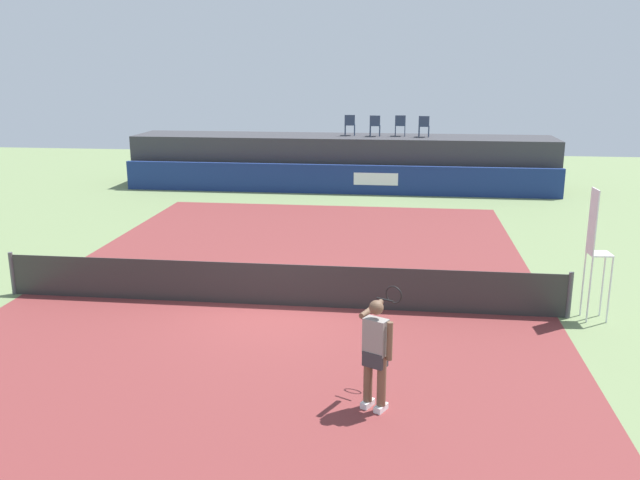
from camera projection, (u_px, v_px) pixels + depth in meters
The scene contains 13 objects.
ground_plane at pixel (298, 266), 17.83m from camera, with size 48.00×48.00×0.00m, color #6B7F51.
court_inner at pixel (277, 305), 14.94m from camera, with size 12.00×22.00×0.00m, color maroon.
sponsor_wall at pixel (338, 179), 27.76m from camera, with size 18.00×0.22×1.20m.
spectator_platform at pixel (342, 161), 29.37m from camera, with size 18.00×2.80×2.20m, color #38383D.
spectator_chair_far_left at pixel (350, 124), 29.05m from camera, with size 0.45×0.45×0.89m.
spectator_chair_left at pixel (375, 125), 28.73m from camera, with size 0.44×0.44×0.89m.
spectator_chair_center at pixel (400, 125), 28.79m from camera, with size 0.44×0.44×0.89m.
spectator_chair_right at pixel (424, 125), 28.42m from camera, with size 0.47×0.47×0.89m.
umpire_chair at pixel (595, 246), 13.75m from camera, with size 0.47×0.47×2.76m.
tennis_net at pixel (277, 285), 14.83m from camera, with size 12.40×0.02×0.95m, color #2D2D2D.
net_post_near at pixel (12, 273), 15.56m from camera, with size 0.10×0.10×1.00m, color #4C4C51.
net_post_far at pixel (570, 295), 14.08m from camera, with size 0.10×0.10×1.00m, color #4C4C51.
tennis_player at pixel (376, 350), 10.23m from camera, with size 0.65×1.26×1.77m.
Camera 1 is at (2.68, -13.88, 5.15)m, focal length 37.94 mm.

